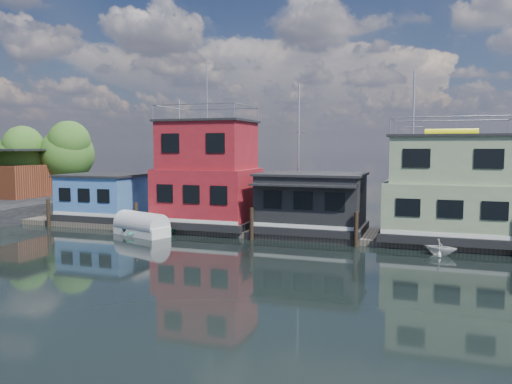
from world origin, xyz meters
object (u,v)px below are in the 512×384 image
at_px(houseboat_red, 208,176).
at_px(tarp_runabout, 141,226).
at_px(houseboat_dark, 312,202).
at_px(dinghy_white, 440,247).
at_px(houseboat_green, 449,190).
at_px(houseboat_blue, 102,197).
at_px(dinghy_teal, 150,229).

relative_size(houseboat_red, tarp_runabout, 2.51).
bearing_deg(houseboat_dark, houseboat_red, 179.86).
height_order(houseboat_red, dinghy_white, houseboat_red).
height_order(houseboat_green, tarp_runabout, houseboat_green).
distance_m(houseboat_red, houseboat_dark, 8.18).
relative_size(houseboat_blue, houseboat_green, 0.76).
distance_m(tarp_runabout, dinghy_white, 20.01).
bearing_deg(dinghy_teal, houseboat_green, -94.52).
xyz_separation_m(houseboat_blue, houseboat_green, (26.50, 0.00, 1.34)).
distance_m(houseboat_dark, dinghy_white, 9.46).
height_order(houseboat_blue, tarp_runabout, houseboat_blue).
relative_size(houseboat_blue, dinghy_white, 3.51).
height_order(houseboat_blue, houseboat_red, houseboat_red).
xyz_separation_m(houseboat_green, tarp_runabout, (-20.51, -3.71, -2.88)).
height_order(houseboat_blue, houseboat_green, houseboat_green).
bearing_deg(tarp_runabout, houseboat_blue, 168.78).
bearing_deg(houseboat_green, houseboat_dark, -179.88).
xyz_separation_m(houseboat_blue, houseboat_red, (9.50, 0.00, 1.90)).
relative_size(houseboat_dark, dinghy_teal, 1.95).
relative_size(houseboat_dark, tarp_runabout, 1.57).
bearing_deg(dinghy_teal, dinghy_white, -105.08).
distance_m(houseboat_dark, dinghy_teal, 11.67).
xyz_separation_m(houseboat_dark, houseboat_green, (9.00, 0.02, 1.13)).
height_order(houseboat_green, dinghy_teal, houseboat_green).
bearing_deg(dinghy_white, houseboat_green, 5.46).
bearing_deg(houseboat_blue, dinghy_white, -8.12).
distance_m(houseboat_red, dinghy_teal, 5.82).
bearing_deg(houseboat_green, houseboat_blue, -180.00).
relative_size(houseboat_dark, dinghy_white, 4.06).
xyz_separation_m(houseboat_dark, tarp_runabout, (-11.51, -3.69, -1.75)).
bearing_deg(houseboat_green, houseboat_red, -180.00).
height_order(houseboat_red, houseboat_green, houseboat_red).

